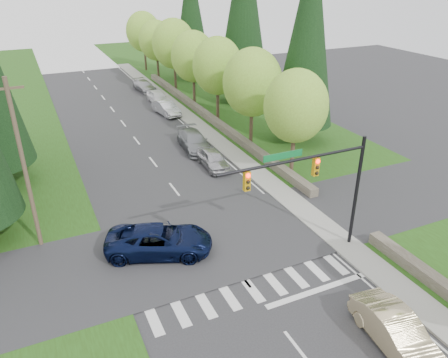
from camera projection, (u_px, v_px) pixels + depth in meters
ground at (286, 333)px, 19.69m from camera, size 120.00×120.00×0.00m
grass_east at (291, 142)px, 40.86m from camera, size 14.00×110.00×0.06m
cross_street at (215, 242)px, 26.21m from camera, size 120.00×8.00×0.10m
sidewalk_east at (223, 145)px, 40.19m from camera, size 1.80×80.00×0.13m
curb_east at (214, 146)px, 39.87m from camera, size 0.20×80.00×0.13m
stone_wall_north at (206, 115)px, 47.22m from camera, size 0.70×40.00×0.70m
traffic_signal at (317, 177)px, 22.80m from camera, size 8.70×0.37×6.80m
utility_pole at (24, 166)px, 23.64m from camera, size 1.60×0.24×10.00m
decid_tree_0 at (296, 106)px, 32.09m from camera, size 4.80×4.80×8.37m
decid_tree_1 at (252, 83)px, 37.75m from camera, size 5.20×5.20×8.80m
decid_tree_2 at (217, 66)px, 43.32m from camera, size 5.00×5.00×8.82m
decid_tree_3 at (193, 57)px, 49.19m from camera, size 5.00×5.00×8.55m
decid_tree_4 at (174, 44)px, 54.76m from camera, size 5.40×5.40×9.18m
decid_tree_5 at (156, 40)px, 60.62m from camera, size 4.80×4.80×8.30m
decid_tree_6 at (143, 32)px, 66.22m from camera, size 5.20×5.20×8.86m
conifer_e_a at (308, 33)px, 36.94m from camera, size 5.44×5.44×17.80m
conifer_e_b at (244, 7)px, 48.29m from camera, size 6.12×6.12×19.80m
conifer_e_c at (191, 11)px, 59.99m from camera, size 5.10×5.10×16.80m
sedan_champagne at (396, 332)px, 18.71m from camera, size 2.16×4.98×1.59m
suv_navy at (159, 240)px, 24.85m from camera, size 6.63×4.85×1.67m
parked_car_a at (213, 159)px, 35.56m from camera, size 1.90×4.37×1.47m
parked_car_b at (194, 141)px, 39.03m from camera, size 2.66×5.56×1.56m
parked_car_c at (166, 108)px, 48.20m from camera, size 2.20×4.73×1.50m
parked_car_d at (158, 97)px, 52.42m from camera, size 1.89×4.33×1.45m
parked_car_e at (144, 86)px, 57.30m from camera, size 2.46×4.85×1.35m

